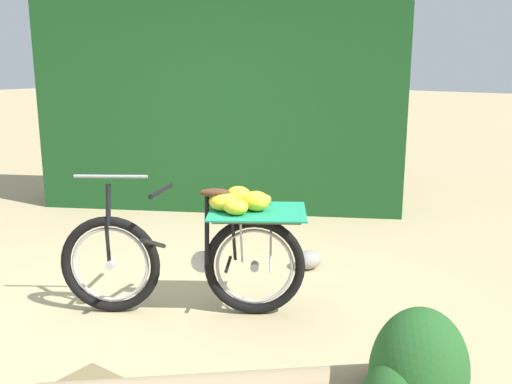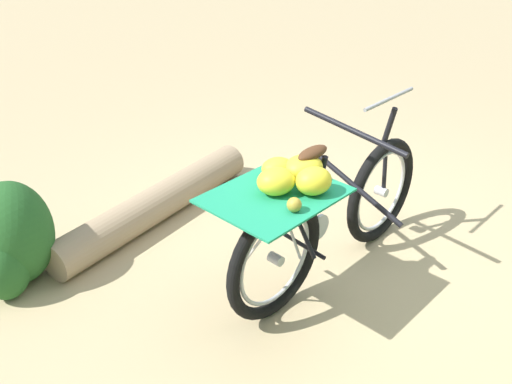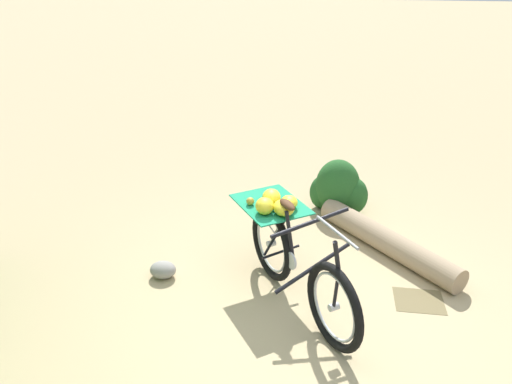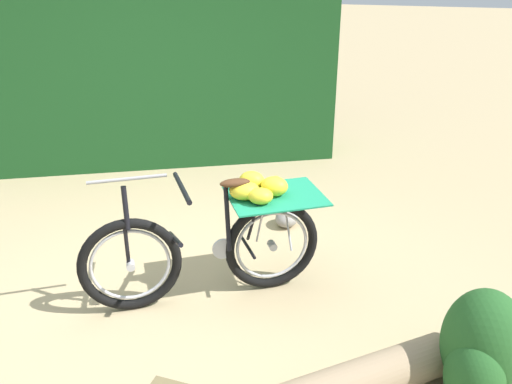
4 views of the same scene
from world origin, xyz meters
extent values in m
plane|color=tan|center=(0.00, 0.00, 0.00)|extent=(60.00, 60.00, 0.00)
cube|color=#19471E|center=(2.56, 1.61, 1.35)|extent=(2.89, 4.28, 2.69)
torus|color=black|center=(-0.41, 0.23, 0.36)|extent=(0.47, 0.64, 0.73)
torus|color=#B7B7BC|center=(-0.41, 0.23, 0.36)|extent=(0.34, 0.48, 0.57)
cylinder|color=#B7B7BC|center=(-0.41, 0.23, 0.36)|extent=(0.10, 0.09, 0.06)
torus|color=black|center=(0.18, -0.64, 0.36)|extent=(0.47, 0.64, 0.73)
torus|color=#B7B7BC|center=(0.18, -0.64, 0.36)|extent=(0.34, 0.48, 0.57)
cylinder|color=#B7B7BC|center=(0.18, -0.64, 0.36)|extent=(0.10, 0.09, 0.06)
cylinder|color=black|center=(-0.22, -0.04, 0.53)|extent=(0.60, 0.42, 0.30)
cylinder|color=black|center=(-0.19, -0.10, 0.92)|extent=(0.61, 0.43, 0.11)
cylinder|color=black|center=(-0.01, -0.36, 0.64)|extent=(0.11, 0.09, 0.49)
cylinder|color=black|center=(0.08, -0.48, 0.38)|extent=(0.33, 0.23, 0.05)
cylinder|color=black|center=(0.10, -0.52, 0.59)|extent=(0.28, 0.20, 0.47)
cylinder|color=black|center=(-0.41, 0.24, 0.52)|extent=(0.06, 0.05, 0.30)
cylinder|color=black|center=(-0.40, 0.22, 0.81)|extent=(0.10, 0.08, 0.30)
cylinder|color=gray|center=(-0.38, 0.20, 1.02)|extent=(0.31, 0.44, 0.02)
ellipsoid|color=#4C2D19|center=(0.03, -0.41, 0.91)|extent=(0.20, 0.23, 0.06)
cylinder|color=#B7B7BC|center=(-0.03, -0.33, 0.40)|extent=(0.11, 0.14, 0.16)
cylinder|color=#B7B7BC|center=(0.13, -0.56, 0.56)|extent=(0.18, 0.13, 0.39)
cylinder|color=#B7B7BC|center=(0.25, -0.73, 0.56)|extent=(0.21, 0.15, 0.39)
cube|color=brown|center=(0.19, -0.66, 0.76)|extent=(0.70, 0.74, 0.02)
cube|color=#1E8C60|center=(0.19, -0.66, 0.78)|extent=(0.83, 0.87, 0.01)
ellipsoid|color=yellow|center=(0.06, -0.47, 0.85)|extent=(0.24, 0.27, 0.13)
ellipsoid|color=yellow|center=(0.19, -0.65, 0.85)|extent=(0.18, 0.21, 0.14)
ellipsoid|color=yellow|center=(0.23, -0.46, 0.85)|extent=(0.19, 0.22, 0.15)
ellipsoid|color=yellow|center=(0.02, -0.60, 0.84)|extent=(0.19, 0.21, 0.11)
sphere|color=#B29333|center=(0.38, -0.60, 0.82)|extent=(0.07, 0.07, 0.07)
ellipsoid|color=#235623|center=(-0.45, -2.10, 0.33)|extent=(0.53, 0.47, 0.66)
ellipsoid|color=#235623|center=(-0.29, -2.15, 0.21)|extent=(0.33, 0.30, 0.43)
ellipsoid|color=gray|center=(1.22, -0.48, 0.08)|extent=(0.26, 0.21, 0.16)
camera|label=1|loc=(-2.96, -2.95, 1.83)|focal=40.27mm
camera|label=2|loc=(2.64, -1.28, 2.21)|focal=39.98mm
camera|label=3|loc=(-0.24, 3.47, 2.90)|focal=35.73mm
camera|label=4|loc=(-3.16, -1.63, 2.33)|focal=36.95mm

